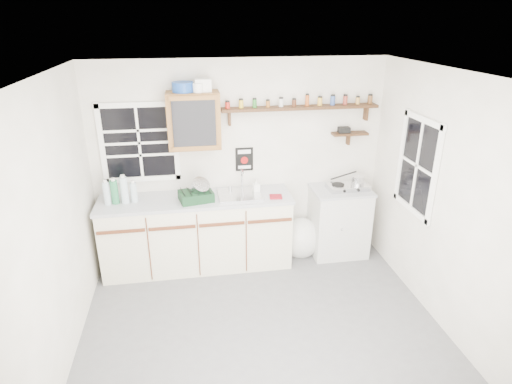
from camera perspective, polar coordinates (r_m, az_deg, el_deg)
room at (r=3.89m, az=0.92°, el=-3.23°), size 3.64×3.24×2.54m
main_cabinet at (r=5.36m, az=-7.82°, el=-5.31°), size 2.31×0.63×0.92m
right_cabinet at (r=5.70m, az=10.95°, el=-3.80°), size 0.73×0.57×0.91m
sink at (r=5.20m, az=-2.17°, el=-0.29°), size 0.52×0.44×0.29m
upper_cabinet at (r=5.02m, az=-8.29°, el=9.41°), size 0.60×0.32×0.65m
upper_cabinet_clutter at (r=4.95m, az=-8.61°, el=13.74°), size 0.43×0.24×0.14m
spice_shelf at (r=5.25m, az=6.07°, el=11.24°), size 1.91×0.18×0.35m
secondary_shelf at (r=5.53m, az=12.15°, el=7.69°), size 0.45×0.16×0.24m
warning_sign at (r=5.35m, az=-1.57°, el=4.38°), size 0.22×0.02×0.30m
window_back at (r=5.26m, az=-15.30°, el=6.33°), size 0.93×0.03×0.98m
window_right at (r=4.91m, az=20.74°, el=3.31°), size 0.03×0.78×1.08m
water_bottles at (r=5.16m, az=-17.74°, el=0.07°), size 0.37×0.10×0.35m
dish_rack at (r=5.06m, az=-7.86°, el=-0.16°), size 0.43×0.36×0.29m
soap_bottle at (r=5.24m, az=0.02°, el=0.82°), size 0.09×0.09×0.17m
rag at (r=5.13m, az=2.66°, el=-0.63°), size 0.16×0.14×0.02m
hotplate at (r=5.52m, az=12.11°, el=0.73°), size 0.52×0.29×0.07m
saucepan at (r=5.53m, az=13.33°, el=1.60°), size 0.39×0.25×0.17m
trash_bag at (r=5.69m, az=6.00°, el=-6.09°), size 0.47×0.43×0.54m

